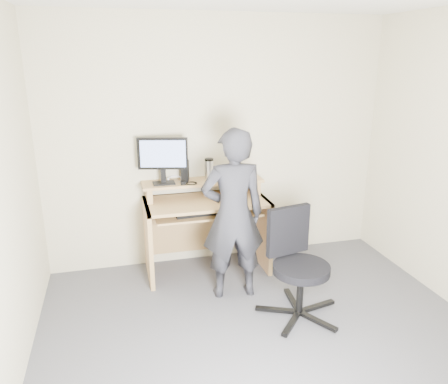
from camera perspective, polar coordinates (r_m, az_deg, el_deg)
name	(u,v)px	position (r m, az deg, el deg)	size (l,w,h in m)	color
ground	(276,356)	(3.44, 6.82, -20.48)	(3.50, 3.50, 0.00)	#505055
back_wall	(219,143)	(4.46, -0.72, 6.42)	(3.50, 0.02, 2.50)	beige
desk	(205,217)	(4.41, -2.52, -3.26)	(1.20, 0.60, 0.91)	tan
monitor	(163,156)	(4.21, -8.00, 4.62)	(0.47, 0.14, 0.45)	black
external_drive	(185,171)	(4.34, -5.11, 2.76)	(0.07, 0.13, 0.20)	black
travel_mug	(209,170)	(4.37, -1.95, 2.90)	(0.09, 0.09, 0.19)	silver
smartphone	(227,179)	(4.40, 0.36, 1.77)	(0.07, 0.13, 0.01)	black
charger	(183,183)	(4.22, -5.35, 1.19)	(0.04, 0.04, 0.04)	black
headphones	(175,180)	(4.38, -6.41, 1.63)	(0.16, 0.16, 0.02)	silver
keyboard	(198,212)	(4.19, -3.35, -2.65)	(0.46, 0.18, 0.03)	black
mouse	(233,199)	(4.22, 1.19, -0.99)	(0.10, 0.06, 0.04)	black
office_chair	(297,260)	(3.69, 9.45, -8.79)	(0.71, 0.69, 0.89)	black
person	(233,215)	(3.81, 1.19, -3.02)	(0.56, 0.37, 1.54)	black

